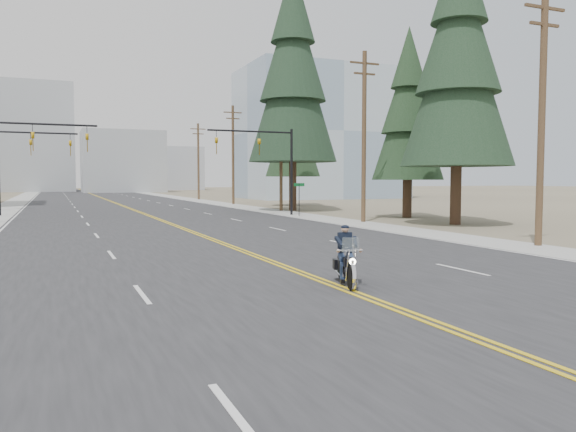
# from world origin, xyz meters

# --- Properties ---
(ground_plane) EXTENTS (400.00, 400.00, 0.00)m
(ground_plane) POSITION_xyz_m (0.00, 0.00, 0.00)
(ground_plane) COLOR #776D56
(ground_plane) RESTS_ON ground
(road) EXTENTS (20.00, 200.00, 0.01)m
(road) POSITION_xyz_m (0.00, 70.00, 0.01)
(road) COLOR #303033
(road) RESTS_ON ground
(sidewalk_left) EXTENTS (3.00, 200.00, 0.01)m
(sidewalk_left) POSITION_xyz_m (-11.50, 70.00, 0.01)
(sidewalk_left) COLOR #A5A5A0
(sidewalk_left) RESTS_ON ground
(sidewalk_right) EXTENTS (3.00, 200.00, 0.01)m
(sidewalk_right) POSITION_xyz_m (11.50, 70.00, 0.01)
(sidewalk_right) COLOR #A5A5A0
(sidewalk_right) RESTS_ON ground
(traffic_mast_left) EXTENTS (7.10, 0.26, 7.00)m
(traffic_mast_left) POSITION_xyz_m (-8.98, 32.00, 4.94)
(traffic_mast_left) COLOR black
(traffic_mast_left) RESTS_ON ground
(traffic_mast_right) EXTENTS (7.10, 0.26, 7.00)m
(traffic_mast_right) POSITION_xyz_m (8.98, 32.00, 4.94)
(traffic_mast_right) COLOR black
(traffic_mast_right) RESTS_ON ground
(traffic_mast_far) EXTENTS (6.10, 0.26, 7.00)m
(traffic_mast_far) POSITION_xyz_m (-9.31, 40.00, 4.87)
(traffic_mast_far) COLOR black
(traffic_mast_far) RESTS_ON ground
(street_sign) EXTENTS (0.90, 0.06, 2.62)m
(street_sign) POSITION_xyz_m (10.80, 30.00, 1.80)
(street_sign) COLOR black
(street_sign) RESTS_ON ground
(utility_pole_a) EXTENTS (2.20, 0.30, 11.00)m
(utility_pole_a) POSITION_xyz_m (12.50, 8.00, 5.73)
(utility_pole_a) COLOR brown
(utility_pole_a) RESTS_ON ground
(utility_pole_b) EXTENTS (2.20, 0.30, 11.50)m
(utility_pole_b) POSITION_xyz_m (12.50, 23.00, 5.98)
(utility_pole_b) COLOR brown
(utility_pole_b) RESTS_ON ground
(utility_pole_c) EXTENTS (2.20, 0.30, 11.00)m
(utility_pole_c) POSITION_xyz_m (12.50, 38.00, 5.73)
(utility_pole_c) COLOR brown
(utility_pole_c) RESTS_ON ground
(utility_pole_d) EXTENTS (2.20, 0.30, 11.50)m
(utility_pole_d) POSITION_xyz_m (12.50, 53.00, 5.98)
(utility_pole_d) COLOR brown
(utility_pole_d) RESTS_ON ground
(utility_pole_e) EXTENTS (2.20, 0.30, 11.00)m
(utility_pole_e) POSITION_xyz_m (12.50, 70.00, 5.73)
(utility_pole_e) COLOR brown
(utility_pole_e) RESTS_ON ground
(glass_building) EXTENTS (24.00, 16.00, 20.00)m
(glass_building) POSITION_xyz_m (32.00, 70.00, 10.00)
(glass_building) COLOR #9EB5CC
(glass_building) RESTS_ON ground
(haze_bldg_b) EXTENTS (18.00, 14.00, 14.00)m
(haze_bldg_b) POSITION_xyz_m (8.00, 125.00, 7.00)
(haze_bldg_b) COLOR #ADB2B7
(haze_bldg_b) RESTS_ON ground
(haze_bldg_c) EXTENTS (16.00, 12.00, 18.00)m
(haze_bldg_c) POSITION_xyz_m (40.00, 110.00, 9.00)
(haze_bldg_c) COLOR #B7BCC6
(haze_bldg_c) RESTS_ON ground
(haze_bldg_d) EXTENTS (20.00, 15.00, 26.00)m
(haze_bldg_d) POSITION_xyz_m (-12.00, 140.00, 13.00)
(haze_bldg_d) COLOR #ADB2B7
(haze_bldg_d) RESTS_ON ground
(haze_bldg_e) EXTENTS (14.00, 14.00, 12.00)m
(haze_bldg_e) POSITION_xyz_m (25.00, 150.00, 6.00)
(haze_bldg_e) COLOR #B7BCC6
(haze_bldg_e) RESTS_ON ground
(motorcyclist) EXTENTS (1.53, 2.29, 1.65)m
(motorcyclist) POSITION_xyz_m (0.37, 3.18, 0.82)
(motorcyclist) COLOR black
(motorcyclist) RESTS_ON ground
(conifer_near) EXTENTS (7.11, 7.11, 18.82)m
(conifer_near) POSITION_xyz_m (16.96, 18.94, 10.80)
(conifer_near) COLOR #382619
(conifer_near) RESTS_ON ground
(conifer_mid) EXTENTS (5.41, 5.41, 14.42)m
(conifer_mid) POSITION_xyz_m (17.97, 25.78, 8.27)
(conifer_mid) COLOR #382619
(conifer_mid) RESTS_ON ground
(conifer_tall) EXTENTS (8.20, 8.20, 22.77)m
(conifer_tall) POSITION_xyz_m (13.67, 37.97, 13.08)
(conifer_tall) COLOR #382619
(conifer_tall) RESTS_ON ground
(conifer_far) EXTENTS (6.07, 6.07, 16.26)m
(conifer_far) POSITION_xyz_m (17.59, 47.11, 9.33)
(conifer_far) COLOR #382619
(conifer_far) RESTS_ON ground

